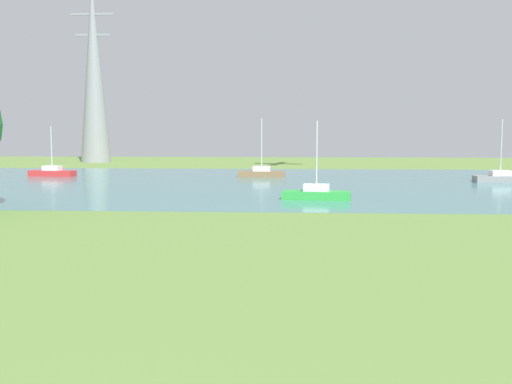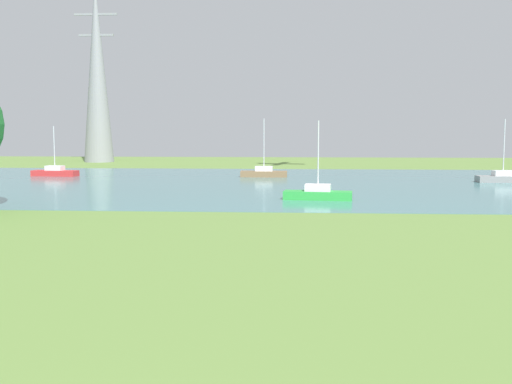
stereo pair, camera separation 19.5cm
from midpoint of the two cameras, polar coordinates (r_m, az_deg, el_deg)
ground_plane at (r=29.88m, az=-3.43°, el=-3.91°), size 160.00×160.00×0.00m
water_surface at (r=57.56m, az=-0.09°, el=0.81°), size 140.00×40.00×0.02m
sailboat_gray at (r=62.82m, az=21.27°, el=1.24°), size 4.89×1.82×5.87m
sailboat_brown at (r=64.86m, az=0.43°, el=1.77°), size 4.81×1.52×6.03m
sailboat_green at (r=44.43m, az=5.40°, el=-0.14°), size 4.93×2.00×5.56m
sailboat_red at (r=69.22m, az=-18.15°, el=1.73°), size 4.94×2.04×5.24m
electricity_pylon at (r=97.21m, az=-14.62°, el=10.69°), size 6.40×4.40×27.13m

